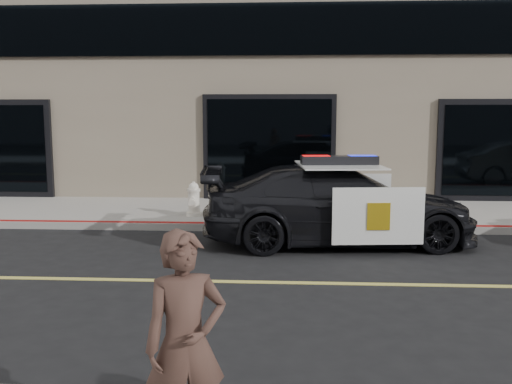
{
  "coord_description": "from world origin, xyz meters",
  "views": [
    {
      "loc": [
        -0.47,
        -7.9,
        2.43
      ],
      "look_at": [
        -1.06,
        2.2,
        1.0
      ],
      "focal_mm": 40.0,
      "sensor_mm": 36.0,
      "label": 1
    }
  ],
  "objects": [
    {
      "name": "pedestrian_a",
      "position": [
        -1.15,
        -4.36,
        0.91
      ],
      "size": [
        0.81,
        0.75,
        1.52
      ],
      "primitive_type": "imported",
      "rotation": [
        0.0,
        0.0,
        0.38
      ],
      "color": "#462E26",
      "rests_on": "sidewalk_s"
    },
    {
      "name": "police_car",
      "position": [
        0.44,
        2.54,
        0.73
      ],
      "size": [
        2.98,
        5.39,
        1.64
      ],
      "color": "black",
      "rests_on": "ground"
    },
    {
      "name": "sidewalk_n",
      "position": [
        0.0,
        5.25,
        0.07
      ],
      "size": [
        60.0,
        3.5,
        0.15
      ],
      "primitive_type": "cube",
      "color": "gray",
      "rests_on": "ground"
    },
    {
      "name": "fire_hydrant",
      "position": [
        -2.57,
        4.38,
        0.5
      ],
      "size": [
        0.34,
        0.48,
        0.76
      ],
      "color": "white",
      "rests_on": "sidewalk_n"
    },
    {
      "name": "ground",
      "position": [
        0.0,
        0.0,
        0.0
      ],
      "size": [
        120.0,
        120.0,
        0.0
      ],
      "primitive_type": "plane",
      "color": "black",
      "rests_on": "ground"
    }
  ]
}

